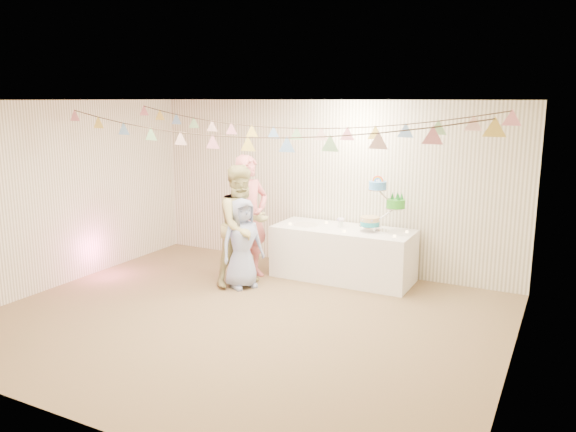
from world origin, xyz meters
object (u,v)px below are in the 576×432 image
at_px(person_adult_b, 243,226).
at_px(person_adult_a, 249,217).
at_px(person_child, 242,243).
at_px(cake_stand, 382,207).
at_px(table, 343,253).

bearing_deg(person_adult_b, person_adult_a, 39.96).
relative_size(person_adult_b, person_child, 1.34).
bearing_deg(person_adult_a, person_child, -140.25).
bearing_deg(cake_stand, person_child, -147.64).
xyz_separation_m(person_adult_b, person_child, (0.05, -0.11, -0.22)).
height_order(cake_stand, person_adult_b, person_adult_b).
xyz_separation_m(table, person_adult_a, (-1.26, -0.57, 0.53)).
xyz_separation_m(table, person_child, (-1.11, -1.00, 0.26)).
xyz_separation_m(table, person_adult_b, (-1.17, -0.89, 0.48)).
distance_m(table, person_adult_a, 1.48).
relative_size(table, person_child, 1.60).
bearing_deg(person_adult_a, person_adult_b, -142.85).
height_order(person_adult_a, person_adult_b, person_adult_a).
height_order(table, person_adult_b, person_adult_b).
bearing_deg(person_adult_a, cake_stand, -50.36).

